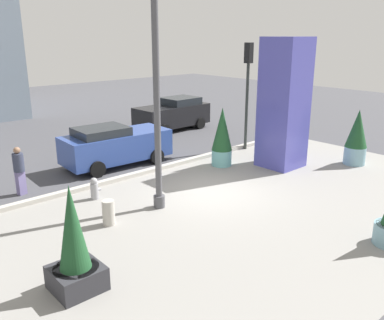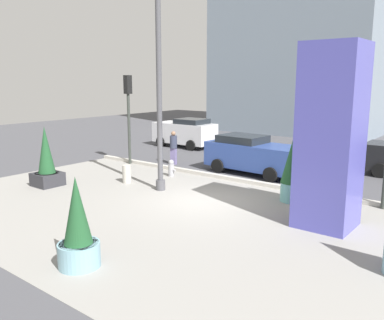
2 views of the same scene
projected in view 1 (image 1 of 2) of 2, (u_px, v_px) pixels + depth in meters
The scene contains 14 objects.
ground_plane at pixel (144, 166), 17.27m from camera, with size 60.00×60.00×0.00m, color #47474C.
plaza_pavement at pixel (256, 209), 13.00m from camera, with size 18.00×10.00×0.02m, color gray.
curb_strip at pixel (157, 169), 16.62m from camera, with size 18.00×0.24×0.16m, color #B7B2A8.
lamp_post at pixel (157, 93), 12.07m from camera, with size 0.44×0.44×7.44m.
art_pillar_blue at pixel (284, 104), 16.54m from camera, with size 1.54×1.54×5.19m, color #4C4CAD.
potted_plant_near_right at pixel (74, 249), 8.63m from camera, with size 1.02×1.02×2.40m.
potted_plant_by_pillar at pixel (357, 137), 17.14m from camera, with size 0.89×0.89×2.34m.
potted_plant_curbside at pixel (222, 137), 16.97m from camera, with size 0.85×0.85×2.45m.
fire_hydrant at pixel (94, 189), 13.67m from camera, with size 0.36×0.26×0.75m.
concrete_bollard at pixel (109, 213), 11.81m from camera, with size 0.36×0.36×0.75m, color #B2ADA3.
traffic_light_corner at pixel (248, 80), 18.86m from camera, with size 0.28×0.42×4.92m.
car_curb_west at pixel (173, 114), 23.62m from camera, with size 4.38×2.18×1.80m.
car_far_lane at pixel (115, 145), 17.09m from camera, with size 4.51×2.19×1.71m.
pedestrian_crossing at pixel (19, 168), 13.92m from camera, with size 0.44×0.44×1.68m.
Camera 1 is at (-9.51, -9.58, 5.26)m, focal length 38.66 mm.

